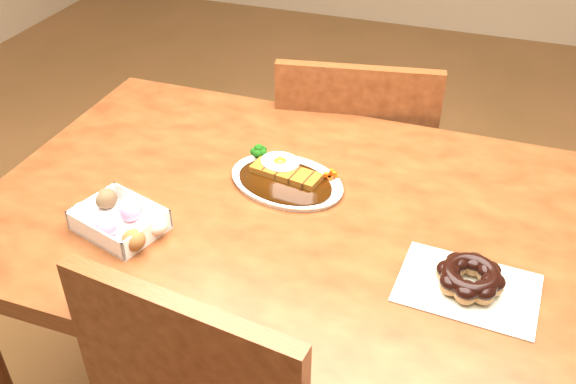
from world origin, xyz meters
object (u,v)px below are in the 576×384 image
(chair_far, at_px, (354,176))
(donut_box, at_px, (119,219))
(pon_de_ring, at_px, (470,279))
(katsu_curry_plate, at_px, (286,177))
(table, at_px, (291,244))

(chair_far, distance_m, donut_box, 0.82)
(donut_box, bearing_deg, pon_de_ring, 4.92)
(chair_far, bearing_deg, katsu_curry_plate, 74.74)
(table, bearing_deg, donut_box, -147.75)
(table, distance_m, chair_far, 0.56)
(katsu_curry_plate, xyz_separation_m, donut_box, (-0.24, -0.25, 0.01))
(table, height_order, chair_far, chair_far)
(chair_far, distance_m, katsu_curry_plate, 0.54)
(donut_box, distance_m, pon_de_ring, 0.63)
(pon_de_ring, bearing_deg, donut_box, -175.08)
(chair_far, bearing_deg, donut_box, 58.22)
(table, xyz_separation_m, pon_de_ring, (0.35, -0.12, 0.12))
(chair_far, height_order, pon_de_ring, chair_far)
(donut_box, relative_size, pon_de_ring, 0.80)
(katsu_curry_plate, xyz_separation_m, pon_de_ring, (0.39, -0.19, 0.01))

